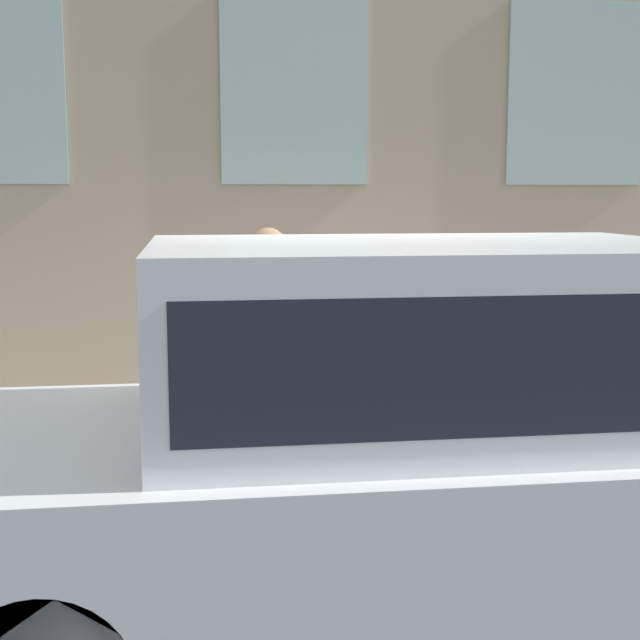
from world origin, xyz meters
TOP-DOWN VIEW (x-y plane):
  - ground_plane at (0.00, 0.00)m, footprint 80.00×80.00m
  - sidewalk at (1.42, 0.00)m, footprint 2.83×60.00m
  - fire_hydrant at (0.54, -0.27)m, footprint 0.31×0.43m
  - person at (0.88, 0.41)m, footprint 0.39×0.26m
  - parked_car_white_near at (-1.44, -0.10)m, footprint 1.94×5.13m

SIDE VIEW (x-z plane):
  - ground_plane at x=0.00m, z-range 0.00..0.00m
  - sidewalk at x=1.42m, z-range 0.00..0.15m
  - fire_hydrant at x=0.54m, z-range 0.16..1.01m
  - parked_car_white_near at x=-1.44m, z-range 0.07..1.87m
  - person at x=0.88m, z-range 0.32..1.95m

